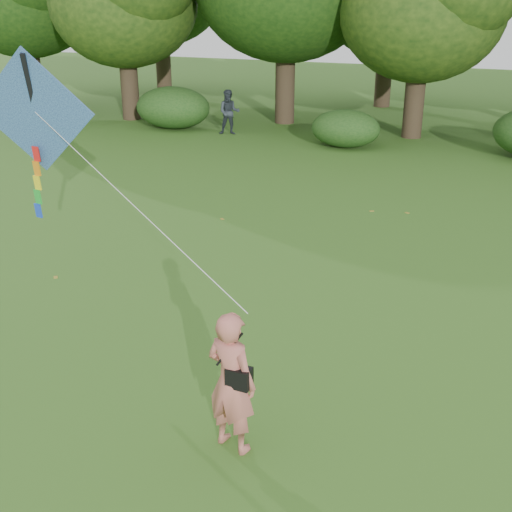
% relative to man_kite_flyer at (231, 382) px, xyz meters
% --- Properties ---
extents(ground, '(100.00, 100.00, 0.00)m').
position_rel_man_kite_flyer_xyz_m(ground, '(0.32, 0.71, -0.96)').
color(ground, '#265114').
rests_on(ground, ground).
extents(man_kite_flyer, '(0.78, 0.60, 1.92)m').
position_rel_man_kite_flyer_xyz_m(man_kite_flyer, '(0.00, 0.00, 0.00)').
color(man_kite_flyer, '#C0675A').
rests_on(man_kite_flyer, ground).
extents(bystander_left, '(1.09, 0.98, 1.84)m').
position_rel_man_kite_flyer_xyz_m(bystander_left, '(-8.84, 18.27, -0.04)').
color(bystander_left, '#293037').
rests_on(bystander_left, ground).
extents(crossbody_bag, '(0.43, 0.20, 0.73)m').
position_rel_man_kite_flyer_xyz_m(crossbody_bag, '(0.12, -0.03, 0.13)').
color(crossbody_bag, black).
rests_on(crossbody_bag, ground).
extents(flying_kite, '(6.04, 2.74, 2.96)m').
position_rel_man_kite_flyer_xyz_m(flying_kite, '(-4.72, 2.36, 2.59)').
color(flying_kite, '#223995').
rests_on(flying_kite, ground).
extents(shrub_band, '(39.15, 3.22, 1.88)m').
position_rel_man_kite_flyer_xyz_m(shrub_band, '(-0.41, 18.31, -0.10)').
color(shrub_band, '#264919').
rests_on(shrub_band, ground).
extents(fallen_leaves, '(12.02, 13.02, 0.01)m').
position_rel_man_kite_flyer_xyz_m(fallen_leaves, '(1.54, 5.20, -0.95)').
color(fallen_leaves, olive).
rests_on(fallen_leaves, ground).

